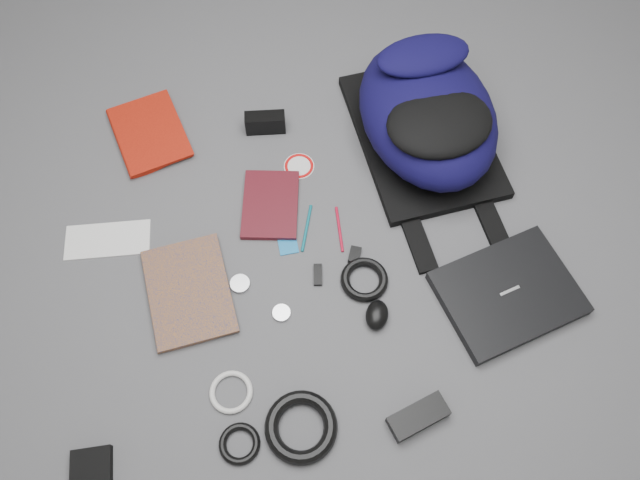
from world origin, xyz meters
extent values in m
plane|color=#4F4F51|center=(0.00, 0.00, 0.00)|extent=(4.00, 4.00, 0.00)
cube|color=black|center=(0.43, -0.24, 0.02)|extent=(0.37, 0.32, 0.03)
imported|color=maroon|center=(-0.49, 0.42, 0.01)|extent=(0.23, 0.28, 0.03)
imported|color=#C76D0E|center=(-0.45, -0.07, 0.01)|extent=(0.22, 0.29, 0.02)
cube|color=silver|center=(-0.54, 0.13, 0.00)|extent=(0.23, 0.13, 0.00)
cube|color=#3C0B11|center=(-0.11, 0.14, 0.01)|extent=(0.19, 0.24, 0.02)
cube|color=black|center=(-0.07, 0.39, 0.03)|extent=(0.12, 0.06, 0.06)
cylinder|color=silver|center=(-0.01, 0.25, 0.00)|extent=(0.11, 0.11, 0.00)
cylinder|color=#0C616E|center=(-0.03, 0.05, 0.00)|extent=(0.06, 0.13, 0.01)
cylinder|color=#B30D29|center=(0.06, 0.03, 0.00)|extent=(0.02, 0.13, 0.01)
cube|color=#1770AF|center=(-0.08, 0.02, 0.00)|extent=(0.05, 0.08, 0.00)
cube|color=black|center=(-0.02, -0.09, 0.01)|extent=(0.03, 0.06, 0.01)
cube|color=black|center=(0.08, -0.05, 0.01)|extent=(0.04, 0.05, 0.01)
ellipsoid|color=black|center=(0.09, -0.23, 0.02)|extent=(0.08, 0.09, 0.04)
cylinder|color=#AEAEB1|center=(-0.22, -0.07, 0.01)|extent=(0.06, 0.06, 0.01)
cylinder|color=silver|center=(-0.13, -0.17, 0.01)|extent=(0.06, 0.06, 0.01)
torus|color=black|center=(0.09, -0.13, 0.01)|extent=(0.15, 0.15, 0.02)
cube|color=black|center=(0.12, -0.49, 0.02)|extent=(0.15, 0.09, 0.03)
torus|color=black|center=(-0.14, -0.45, 0.02)|extent=(0.17, 0.17, 0.03)
cube|color=black|center=(-0.61, -0.44, 0.01)|extent=(0.09, 0.09, 0.02)
torus|color=black|center=(-0.28, -0.46, 0.01)|extent=(0.12, 0.12, 0.02)
torus|color=silver|center=(-0.29, -0.34, 0.01)|extent=(0.10, 0.10, 0.01)
camera|label=1|loc=(-0.15, -0.70, 1.47)|focal=35.00mm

